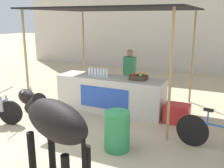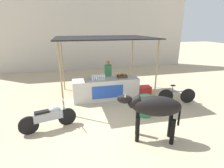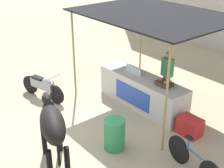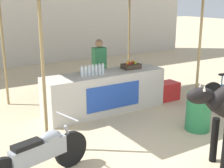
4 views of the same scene
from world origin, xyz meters
name	(u,v)px [view 1 (image 1 of 4)]	position (x,y,z in m)	size (l,w,h in m)	color
ground_plane	(65,143)	(0.00, 0.00, 0.00)	(60.00, 60.00, 0.00)	tan
building_wall_far	(169,3)	(0.00, 8.65, 3.21)	(16.00, 0.50, 6.43)	beige
stall_counter	(110,94)	(0.00, 2.20, 0.48)	(3.00, 0.82, 0.96)	beige
stall_awning	(115,13)	(0.00, 2.50, 2.67)	(4.20, 3.20, 2.79)	black
water_bottle_row	(98,72)	(-0.35, 2.15, 1.07)	(0.61, 0.07, 0.25)	silver
fruit_crate	(138,77)	(0.79, 2.25, 1.03)	(0.44, 0.32, 0.18)	#3F3326
vendor_behind_counter	(129,77)	(0.27, 2.95, 0.85)	(0.34, 0.22, 1.65)	#383842
cooler_box	(177,114)	(1.88, 2.10, 0.24)	(0.60, 0.44, 0.48)	red
water_barrel	(117,131)	(1.09, 0.22, 0.40)	(0.51, 0.51, 0.79)	#2D8C51
cow	(53,122)	(0.67, -1.17, 1.03)	(1.83, 1.00, 1.44)	black
bicycle_leaning	(218,136)	(2.89, 0.93, 0.35)	(1.64, 0.32, 0.85)	black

